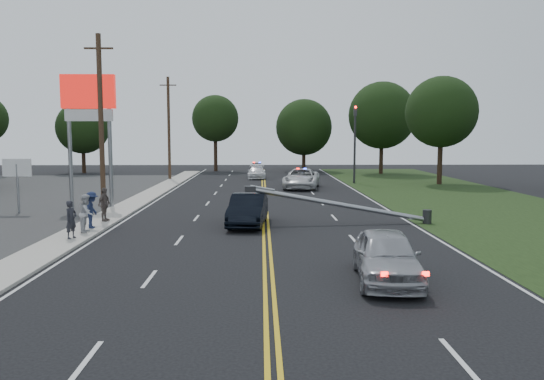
{
  "coord_description": "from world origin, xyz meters",
  "views": [
    {
      "loc": [
        -0.23,
        -18.1,
        4.46
      ],
      "look_at": [
        0.32,
        8.16,
        1.7
      ],
      "focal_mm": 35.0,
      "sensor_mm": 36.0,
      "label": 1
    }
  ],
  "objects_px": {
    "crashed_sedan": "(248,210)",
    "bystander_c": "(92,210)",
    "traffic_signal": "(355,137)",
    "fallen_streetlight": "(350,206)",
    "bystander_a": "(71,220)",
    "waiting_sedan": "(386,256)",
    "utility_pole_far": "(169,128)",
    "bystander_d": "(104,204)",
    "utility_pole_mid": "(101,123)",
    "pylon_sign": "(89,109)",
    "small_sign": "(17,172)",
    "emergency_a": "(301,179)",
    "emergency_b": "(257,172)",
    "bystander_b": "(87,213)"
  },
  "relations": [
    {
      "from": "waiting_sedan",
      "to": "crashed_sedan",
      "type": "bearing_deg",
      "value": 119.96
    },
    {
      "from": "traffic_signal",
      "to": "crashed_sedan",
      "type": "xyz_separation_m",
      "value": [
        -9.18,
        -22.31,
        -3.43
      ]
    },
    {
      "from": "fallen_streetlight",
      "to": "bystander_b",
      "type": "bearing_deg",
      "value": -168.15
    },
    {
      "from": "utility_pole_mid",
      "to": "bystander_c",
      "type": "bearing_deg",
      "value": -78.87
    },
    {
      "from": "utility_pole_far",
      "to": "bystander_d",
      "type": "relative_size",
      "value": 5.91
    },
    {
      "from": "pylon_sign",
      "to": "bystander_d",
      "type": "distance_m",
      "value": 7.89
    },
    {
      "from": "small_sign",
      "to": "traffic_signal",
      "type": "distance_m",
      "value": 28.72
    },
    {
      "from": "traffic_signal",
      "to": "utility_pole_mid",
      "type": "relative_size",
      "value": 0.7
    },
    {
      "from": "bystander_c",
      "to": "bystander_a",
      "type": "bearing_deg",
      "value": 176.67
    },
    {
      "from": "bystander_a",
      "to": "pylon_sign",
      "type": "bearing_deg",
      "value": 34.19
    },
    {
      "from": "emergency_a",
      "to": "pylon_sign",
      "type": "bearing_deg",
      "value": -130.21
    },
    {
      "from": "crashed_sedan",
      "to": "traffic_signal",
      "type": "bearing_deg",
      "value": 72.5
    },
    {
      "from": "crashed_sedan",
      "to": "emergency_a",
      "type": "distance_m",
      "value": 18.38
    },
    {
      "from": "crashed_sedan",
      "to": "bystander_c",
      "type": "relative_size",
      "value": 2.76
    },
    {
      "from": "utility_pole_far",
      "to": "small_sign",
      "type": "bearing_deg",
      "value": -102.31
    },
    {
      "from": "pylon_sign",
      "to": "crashed_sedan",
      "type": "relative_size",
      "value": 1.7
    },
    {
      "from": "bystander_b",
      "to": "utility_pole_far",
      "type": "bearing_deg",
      "value": -1.75
    },
    {
      "from": "bystander_b",
      "to": "small_sign",
      "type": "bearing_deg",
      "value": 38.22
    },
    {
      "from": "fallen_streetlight",
      "to": "waiting_sedan",
      "type": "xyz_separation_m",
      "value": [
        -0.6,
        -10.36,
        -0.14
      ]
    },
    {
      "from": "pylon_sign",
      "to": "emergency_b",
      "type": "relative_size",
      "value": 1.84
    },
    {
      "from": "traffic_signal",
      "to": "waiting_sedan",
      "type": "relative_size",
      "value": 1.54
    },
    {
      "from": "small_sign",
      "to": "emergency_a",
      "type": "relative_size",
      "value": 0.53
    },
    {
      "from": "waiting_sedan",
      "to": "emergency_a",
      "type": "xyz_separation_m",
      "value": [
        -0.46,
        27.98,
        0.04
      ]
    },
    {
      "from": "bystander_b",
      "to": "bystander_a",
      "type": "bearing_deg",
      "value": 170.08
    },
    {
      "from": "traffic_signal",
      "to": "crashed_sedan",
      "type": "bearing_deg",
      "value": -112.35
    },
    {
      "from": "utility_pole_far",
      "to": "emergency_b",
      "type": "distance_m",
      "value": 9.76
    },
    {
      "from": "bystander_d",
      "to": "traffic_signal",
      "type": "bearing_deg",
      "value": -22.9
    },
    {
      "from": "traffic_signal",
      "to": "bystander_c",
      "type": "distance_m",
      "value": 28.9
    },
    {
      "from": "utility_pole_mid",
      "to": "emergency_a",
      "type": "relative_size",
      "value": 1.7
    },
    {
      "from": "traffic_signal",
      "to": "utility_pole_mid",
      "type": "distance_m",
      "value": 25.12
    },
    {
      "from": "crashed_sedan",
      "to": "waiting_sedan",
      "type": "relative_size",
      "value": 1.02
    },
    {
      "from": "traffic_signal",
      "to": "bystander_a",
      "type": "distance_m",
      "value": 31.0
    },
    {
      "from": "utility_pole_far",
      "to": "waiting_sedan",
      "type": "height_order",
      "value": "utility_pole_far"
    },
    {
      "from": "small_sign",
      "to": "fallen_streetlight",
      "type": "height_order",
      "value": "small_sign"
    },
    {
      "from": "emergency_a",
      "to": "emergency_b",
      "type": "relative_size",
      "value": 1.36
    },
    {
      "from": "traffic_signal",
      "to": "fallen_streetlight",
      "type": "bearing_deg",
      "value": -100.59
    },
    {
      "from": "crashed_sedan",
      "to": "bystander_d",
      "type": "height_order",
      "value": "bystander_d"
    },
    {
      "from": "pylon_sign",
      "to": "emergency_a",
      "type": "height_order",
      "value": "pylon_sign"
    },
    {
      "from": "waiting_sedan",
      "to": "bystander_a",
      "type": "relative_size",
      "value": 2.87
    },
    {
      "from": "pylon_sign",
      "to": "waiting_sedan",
      "type": "distance_m",
      "value": 22.21
    },
    {
      "from": "emergency_b",
      "to": "bystander_d",
      "type": "bearing_deg",
      "value": -105.46
    },
    {
      "from": "pylon_sign",
      "to": "fallen_streetlight",
      "type": "distance_m",
      "value": 16.66
    },
    {
      "from": "fallen_streetlight",
      "to": "bystander_c",
      "type": "bearing_deg",
      "value": -172.69
    },
    {
      "from": "bystander_c",
      "to": "bystander_d",
      "type": "height_order",
      "value": "bystander_c"
    },
    {
      "from": "utility_pole_mid",
      "to": "bystander_a",
      "type": "bearing_deg",
      "value": -82.76
    },
    {
      "from": "utility_pole_far",
      "to": "waiting_sedan",
      "type": "distance_m",
      "value": 38.78
    },
    {
      "from": "bystander_b",
      "to": "bystander_c",
      "type": "distance_m",
      "value": 0.99
    },
    {
      "from": "crashed_sedan",
      "to": "small_sign",
      "type": "bearing_deg",
      "value": 166.65
    },
    {
      "from": "pylon_sign",
      "to": "emergency_a",
      "type": "distance_m",
      "value": 18.64
    },
    {
      "from": "emergency_b",
      "to": "bystander_b",
      "type": "distance_m",
      "value": 31.03
    }
  ]
}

